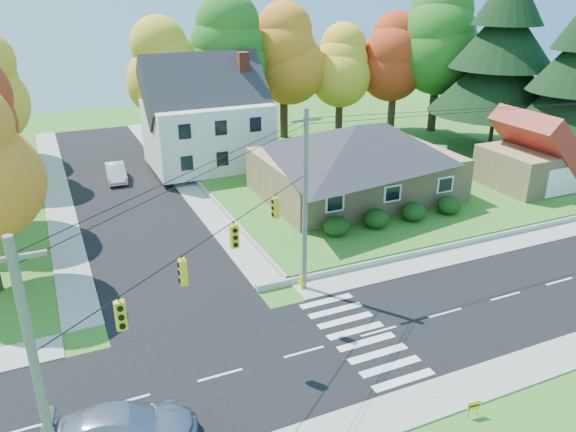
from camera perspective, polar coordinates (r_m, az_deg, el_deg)
name	(u,v)px	position (r m, az deg, el deg)	size (l,w,h in m)	color
ground	(379,332)	(28.01, 9.19, -11.52)	(120.00, 120.00, 0.00)	#3D7923
road_main	(379,331)	(28.01, 9.19, -11.50)	(90.00, 8.00, 0.02)	black
road_cross	(123,188)	(47.97, -16.45, 2.71)	(8.00, 44.00, 0.02)	black
sidewalk_north	(330,284)	(31.61, 4.27, -6.91)	(90.00, 2.00, 0.08)	#9C9A90
sidewalk_south	(446,395)	(24.86, 15.71, -17.10)	(90.00, 2.00, 0.08)	#9C9A90
lawn	(374,170)	(50.35, 8.75, 4.61)	(30.00, 30.00, 0.50)	#3D7923
ranch_house	(356,159)	(42.86, 6.90, 5.74)	(14.60, 10.60, 5.40)	tan
colonial_house	(207,119)	(50.15, -8.20, 9.71)	(10.40, 8.40, 9.60)	silver
garage	(534,157)	(48.75, 23.74, 5.53)	(7.30, 6.30, 4.60)	tan
hedge_row	(395,215)	(38.43, 10.81, 0.11)	(10.70, 1.70, 1.27)	#163A10
traffic_infrastructure	(367,224)	(26.46, 8.02, -0.85)	(38.10, 10.66, 10.00)	#666059
tree_lot_0	(165,68)	(54.75, -12.39, 14.47)	(6.72, 6.72, 12.51)	#3F2A19
tree_lot_1	(230,51)	(55.20, -5.95, 16.29)	(7.84, 7.84, 14.60)	#3F2A19
tree_lot_2	(284,54)	(58.35, -0.44, 16.09)	(7.28, 7.28, 13.56)	#3F2A19
tree_lot_3	(341,66)	(60.29, 5.37, 14.96)	(6.16, 6.16, 11.47)	#3F2A19
tree_lot_4	(395,57)	(62.54, 10.85, 15.55)	(6.72, 6.72, 12.51)	#3F2A19
tree_lot_5	(440,38)	(63.13, 15.18, 17.04)	(8.40, 8.40, 15.64)	#3F2A19
conifer_east_a	(502,55)	(57.91, 20.95, 15.05)	(12.80, 12.80, 16.96)	#3F2A19
silver_sedan	(123,428)	(22.37, -16.40, -19.92)	(2.15, 5.29, 1.53)	#A1A3B8
white_car	(116,172)	(49.86, -17.08, 4.27)	(1.51, 4.33, 1.43)	silver
fire_hydrant	(302,282)	(30.99, 1.44, -6.72)	(0.48, 0.38, 0.85)	#FFFD00
yard_sign	(474,406)	(23.91, 18.37, -17.84)	(0.57, 0.11, 0.72)	black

